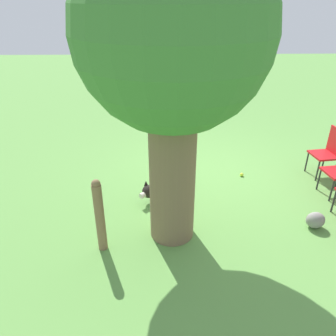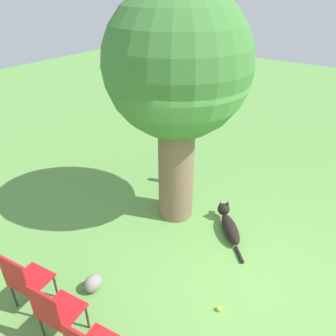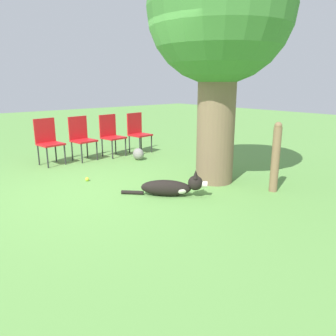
{
  "view_description": "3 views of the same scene",
  "coord_description": "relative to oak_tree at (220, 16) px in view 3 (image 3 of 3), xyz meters",
  "views": [
    {
      "loc": [
        0.87,
        5.37,
        3.05
      ],
      "look_at": [
        0.77,
        1.48,
        1.01
      ],
      "focal_mm": 35.0,
      "sensor_mm": 36.0,
      "label": 1
    },
    {
      "loc": [
        -3.34,
        -1.15,
        3.77
      ],
      "look_at": [
        0.62,
        1.7,
        0.97
      ],
      "focal_mm": 35.0,
      "sensor_mm": 36.0,
      "label": 2
    },
    {
      "loc": [
        4.28,
        -2.46,
        1.64
      ],
      "look_at": [
        0.85,
        0.45,
        0.45
      ],
      "focal_mm": 35.0,
      "sensor_mm": 36.0,
      "label": 3
    }
  ],
  "objects": [
    {
      "name": "tennis_ball",
      "position": [
        -1.39,
        -1.65,
        -2.56
      ],
      "size": [
        0.07,
        0.07,
        0.07
      ],
      "color": "#CCE033",
      "rests_on": "ground_plane"
    },
    {
      "name": "oak_tree",
      "position": [
        0.0,
        0.0,
        0.0
      ],
      "size": [
        2.23,
        2.23,
        3.82
      ],
      "color": "#7A6047",
      "rests_on": "ground_plane"
    },
    {
      "name": "red_chair_1",
      "position": [
        -2.91,
        -0.98,
        -2.07
      ],
      "size": [
        0.47,
        0.49,
        0.93
      ],
      "rotation": [
        0.0,
        0.0,
        0.13
      ],
      "color": "red",
      "rests_on": "ground_plane"
    },
    {
      "name": "red_chair_3",
      "position": [
        -2.78,
        0.39,
        -2.07
      ],
      "size": [
        0.47,
        0.49,
        0.93
      ],
      "rotation": [
        0.0,
        0.0,
        0.13
      ],
      "color": "red",
      "rests_on": "ground_plane"
    },
    {
      "name": "garden_rock",
      "position": [
        -2.12,
        -0.07,
        -2.47
      ],
      "size": [
        0.27,
        0.21,
        0.25
      ],
      "color": "gray",
      "rests_on": "ground_plane"
    },
    {
      "name": "ground_plane",
      "position": [
        -0.71,
        -1.59,
        -2.59
      ],
      "size": [
        30.0,
        30.0,
        0.0
      ],
      "primitive_type": "plane",
      "color": "#609947"
    },
    {
      "name": "red_chair_0",
      "position": [
        -2.98,
        -1.67,
        -2.07
      ],
      "size": [
        0.47,
        0.49,
        0.93
      ],
      "rotation": [
        0.0,
        0.0,
        0.13
      ],
      "color": "red",
      "rests_on": "ground_plane"
    },
    {
      "name": "red_chair_2",
      "position": [
        -2.85,
        -0.3,
        -2.07
      ],
      "size": [
        0.47,
        0.49,
        0.93
      ],
      "rotation": [
        0.0,
        0.0,
        0.13
      ],
      "color": "red",
      "rests_on": "ground_plane"
    },
    {
      "name": "fence_post",
      "position": [
        0.95,
        0.3,
        -2.05
      ],
      "size": [
        0.12,
        0.12,
        1.07
      ],
      "color": "#846647",
      "rests_on": "ground_plane"
    },
    {
      "name": "dog",
      "position": [
        0.11,
        -1.03,
        -2.46
      ],
      "size": [
        0.99,
        0.93,
        0.39
      ],
      "rotation": [
        0.0,
        0.0,
        0.75
      ],
      "color": "black",
      "rests_on": "ground_plane"
    }
  ]
}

